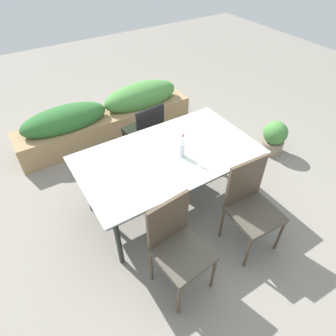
{
  "coord_description": "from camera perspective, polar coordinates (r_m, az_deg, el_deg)",
  "views": [
    {
      "loc": [
        -1.26,
        -1.91,
        2.61
      ],
      "look_at": [
        -0.03,
        0.03,
        0.56
      ],
      "focal_mm": 31.52,
      "sensor_mm": 36.0,
      "label": 1
    }
  ],
  "objects": [
    {
      "name": "ground_plane",
      "position": [
        3.47,
        0.75,
        -7.04
      ],
      "size": [
        12.0,
        12.0,
        0.0
      ],
      "primitive_type": "plane",
      "color": "gray"
    },
    {
      "name": "chair_near_left",
      "position": [
        2.5,
        1.76,
        -14.27
      ],
      "size": [
        0.47,
        0.47,
        0.94
      ],
      "rotation": [
        0.0,
        0.0,
        3.24
      ],
      "color": "#454136",
      "rests_on": "ground"
    },
    {
      "name": "potted_plant",
      "position": [
        4.3,
        19.85,
        5.63
      ],
      "size": [
        0.32,
        0.32,
        0.48
      ],
      "color": "gray",
      "rests_on": "ground"
    },
    {
      "name": "flower_vase",
      "position": [
        2.88,
        2.74,
        3.9
      ],
      "size": [
        0.06,
        0.06,
        0.29
      ],
      "color": "silver",
      "rests_on": "dining_table"
    },
    {
      "name": "dining_table",
      "position": [
        2.99,
        0.0,
        1.91
      ],
      "size": [
        1.81,
        1.04,
        0.75
      ],
      "color": "silver",
      "rests_on": "ground"
    },
    {
      "name": "chair_near_right",
      "position": [
        2.88,
        15.66,
        -6.42
      ],
      "size": [
        0.46,
        0.46,
        0.95
      ],
      "rotation": [
        0.0,
        0.0,
        3.09
      ],
      "color": "#433D33",
      "rests_on": "ground"
    },
    {
      "name": "chair_far_side",
      "position": [
        3.73,
        -4.37,
        7.37
      ],
      "size": [
        0.45,
        0.45,
        0.87
      ],
      "rotation": [
        0.0,
        0.0,
        0.11
      ],
      "color": "black",
      "rests_on": "ground"
    },
    {
      "name": "planter_box",
      "position": [
        4.43,
        -11.68,
        9.68
      ],
      "size": [
        2.58,
        0.5,
        0.69
      ],
      "color": "#9E7F56",
      "rests_on": "ground"
    }
  ]
}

